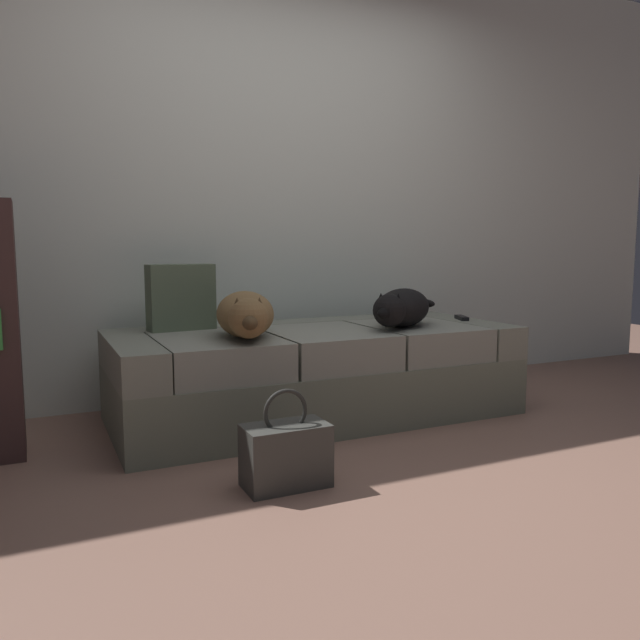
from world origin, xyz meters
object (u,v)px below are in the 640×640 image
(dog_tan, at_px, (246,315))
(throw_pillow, at_px, (181,297))
(couch, at_px, (316,373))
(dog_dark, at_px, (401,308))
(tv_remote, at_px, (462,318))
(handbag, at_px, (286,454))

(dog_tan, bearing_deg, throw_pillow, 116.91)
(throw_pillow, bearing_deg, couch, -20.73)
(dog_dark, distance_m, throw_pillow, 1.16)
(dog_dark, xyz_separation_m, throw_pillow, (-1.08, 0.41, 0.07))
(tv_remote, height_order, throw_pillow, throw_pillow)
(throw_pillow, bearing_deg, dog_dark, -20.77)
(dog_dark, height_order, handbag, dog_dark)
(couch, height_order, handbag, couch)
(couch, relative_size, dog_dark, 3.87)
(dog_dark, xyz_separation_m, tv_remote, (0.52, 0.14, -0.09))
(dog_tan, height_order, dog_dark, dog_tan)
(dog_tan, bearing_deg, dog_dark, 0.46)
(throw_pillow, relative_size, handbag, 0.90)
(couch, bearing_deg, tv_remote, -1.06)
(dog_tan, height_order, tv_remote, dog_tan)
(dog_tan, relative_size, handbag, 1.69)
(tv_remote, bearing_deg, handbag, -129.68)
(handbag, bearing_deg, dog_dark, 35.80)
(handbag, bearing_deg, couch, 58.45)
(dog_dark, height_order, tv_remote, dog_dark)
(dog_tan, bearing_deg, couch, 20.85)
(couch, bearing_deg, throw_pillow, 159.27)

